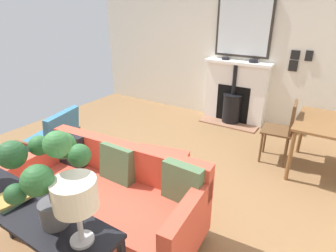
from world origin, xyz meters
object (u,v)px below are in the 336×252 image
Objects in this scene: potted_plant at (48,169)px; sofa at (109,198)px; ottoman at (156,168)px; fireplace at (235,96)px; mantel_bowl_far at (253,61)px; dining_table at (332,130)px; armchair_accent at (54,136)px; mantel_bowl_near at (226,58)px; dining_chair_near_fireplace at (284,127)px; book_stack at (14,198)px; console_table at (29,219)px; table_lamp_far_end at (75,197)px.

sofa is at bearing -156.84° from potted_plant.
ottoman is (-0.85, -0.04, -0.13)m from sofa.
fireplace is 4.15m from potted_plant.
mantel_bowl_far is 0.08× the size of sofa.
fireplace reaches higher than dining_table.
ottoman is 0.83× the size of dining_table.
ottoman is 0.99× the size of armchair_accent.
ottoman is at bearing 103.64° from armchair_accent.
ottoman is 1.48m from armchair_accent.
mantel_bowl_near is 0.51m from mantel_bowl_far.
mantel_bowl_far is 0.17× the size of dining_chair_near_fireplace.
book_stack is (4.11, -0.16, 0.30)m from fireplace.
mantel_bowl_far is at bearing 148.36° from armchair_accent.
dining_table is (1.11, 1.89, -0.55)m from mantel_bowl_near.
mantel_bowl_near is at bearing -120.38° from dining_table.
mantel_bowl_near is at bearing -129.49° from dining_chair_near_fireplace.
console_table is at bearing -0.42° from fireplace.
console_table is 0.70m from table_lamp_far_end.
armchair_accent is 2.31m from potted_plant.
mantel_bowl_near is 4.16m from console_table.
potted_plant is 3.34m from dining_table.
dining_table is at bearing 59.62° from mantel_bowl_near.
mantel_bowl_far is 1.52m from dining_chair_near_fireplace.
book_stack is at bearing -86.84° from potted_plant.
sofa is 1.55m from armchair_accent.
console_table is 1.66× the size of dining_chair_near_fireplace.
mantel_bowl_near is 1.85m from dining_chair_near_fireplace.
sofa reaches higher than console_table.
armchair_accent is at bearing -76.36° from ottoman.
console_table is (1.28, 1.46, 0.24)m from armchair_accent.
dining_table is at bearing 129.05° from ottoman.
armchair_accent is 0.84× the size of dining_table.
potted_plant is at bearing 4.02° from fireplace.
mantel_bowl_near is 2.68m from ottoman.
fireplace is 7.84× the size of mantel_bowl_far.
mantel_bowl_near is at bearing -95.36° from fireplace.
fireplace reaches higher than armchair_accent.
console_table is 1.55× the size of dining_table.
mantel_bowl_far is (-0.00, 0.51, 0.00)m from mantel_bowl_near.
armchair_accent is (0.35, -1.42, 0.21)m from ottoman.
dining_chair_near_fireplace is (-3.02, 1.12, -0.15)m from console_table.
potted_plant reaches higher than sofa.
console_table is 3.52× the size of table_lamp_far_end.
ottoman is 0.54× the size of console_table.
sofa is 2.82m from dining_table.
fireplace is 4.11m from console_table.
mantel_bowl_far is at bearing -176.34° from table_lamp_far_end.
sofa is at bearing -36.84° from dining_table.
armchair_accent is 3.60m from dining_table.
armchair_accent is 1.91× the size of table_lamp_far_end.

